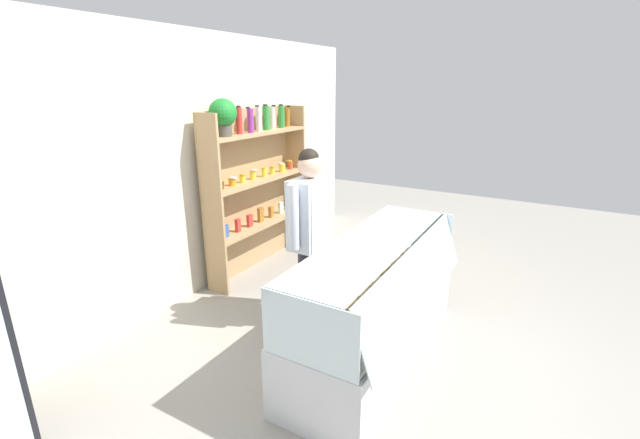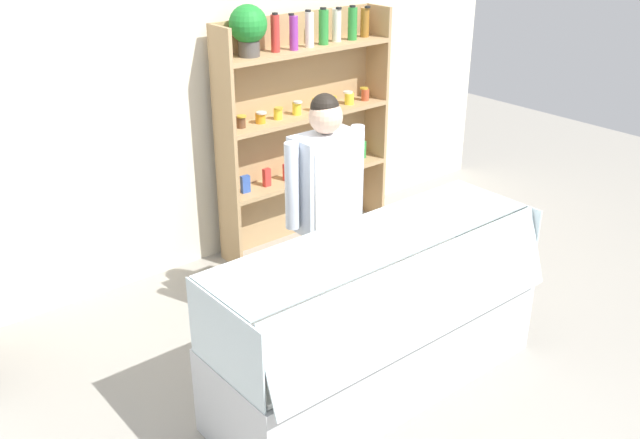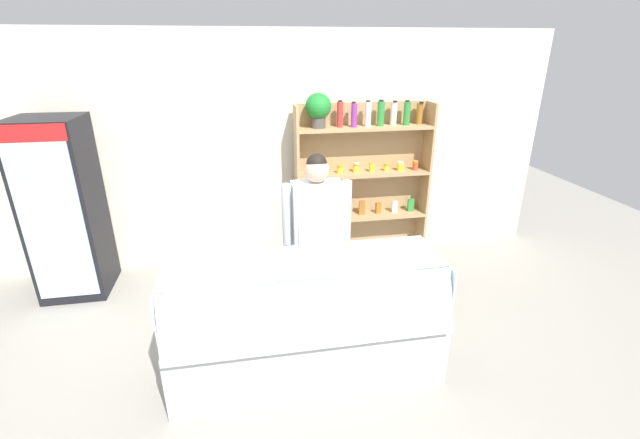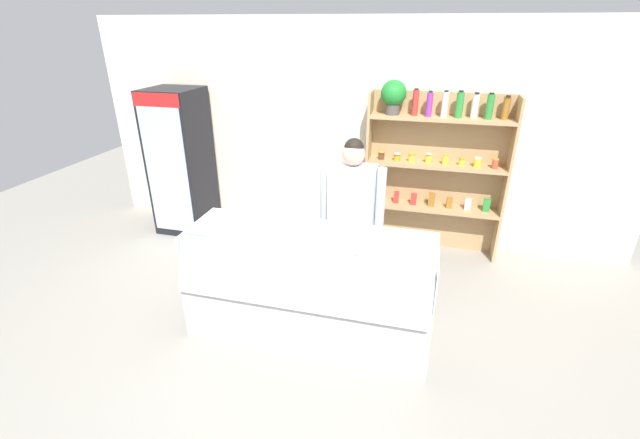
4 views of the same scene
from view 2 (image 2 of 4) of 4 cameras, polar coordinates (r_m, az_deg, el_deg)
name	(u,v)px [view 2 (image 2 of 4)]	position (r m, az deg, el deg)	size (l,w,h in m)	color
ground_plane	(360,384)	(4.55, 3.24, -13.03)	(12.00, 12.00, 0.00)	gray
back_wall	(173,101)	(5.53, -11.65, 9.25)	(6.80, 0.10, 2.70)	silver
shelving_unit	(297,108)	(5.89, -1.87, 8.90)	(1.61, 0.29, 2.04)	tan
deli_display_case	(377,344)	(4.36, 4.55, -9.86)	(2.12, 0.77, 1.01)	silver
shop_clerk	(326,195)	(4.65, 0.48, 1.98)	(0.64, 0.25, 1.65)	#2D2D38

